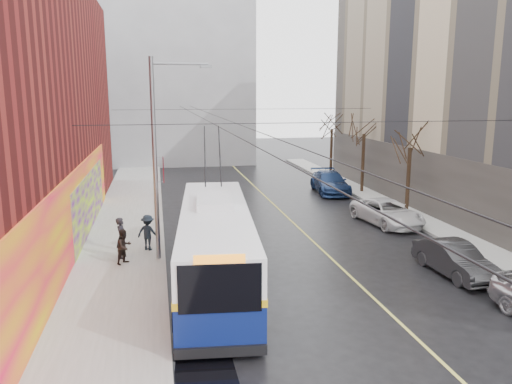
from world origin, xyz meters
TOP-DOWN VIEW (x-y plane):
  - ground at (0.00, 0.00)m, footprint 140.00×140.00m
  - sidewalk_left at (-8.00, 12.00)m, footprint 4.00×60.00m
  - sidewalk_right at (9.00, 12.00)m, footprint 2.00×60.00m
  - lane_line at (1.50, 14.00)m, footprint 0.12×50.00m
  - building_far at (-6.00, 44.99)m, footprint 20.50×12.10m
  - streetlight_pole at (-6.14, 10.00)m, footprint 2.65×0.60m
  - catenary_wires at (-2.54, 14.77)m, footprint 18.00×60.00m
  - tree_near at (9.00, 16.00)m, footprint 3.20×3.20m
  - tree_mid at (9.00, 23.00)m, footprint 3.20×3.20m
  - tree_far at (9.00, 30.00)m, footprint 3.20×3.20m
  - pigeons_flying at (-2.37, 10.95)m, footprint 3.99×1.72m
  - trolleybus at (-4.06, 6.90)m, footprint 3.81×12.55m
  - parked_car_b at (5.80, 5.84)m, footprint 1.69×4.29m
  - parked_car_c at (6.75, 14.07)m, footprint 3.05×5.38m
  - parked_car_d at (6.63, 23.55)m, footprint 2.80×5.74m
  - following_car at (-3.26, 17.31)m, footprint 2.21×4.99m
  - pedestrian_a at (-7.91, 10.40)m, footprint 0.60×0.77m
  - pedestrian_b at (-7.75, 9.58)m, footprint 0.94×0.95m
  - pedestrian_c at (-6.76, 11.37)m, footprint 1.27×1.06m

SIDE VIEW (x-z plane):
  - ground at x=0.00m, z-range 0.00..0.00m
  - lane_line at x=1.50m, z-range 0.00..0.01m
  - sidewalk_left at x=-8.00m, z-range 0.00..0.15m
  - sidewalk_right at x=9.00m, z-range 0.00..0.15m
  - parked_car_b at x=5.80m, z-range 0.00..1.39m
  - parked_car_c at x=6.75m, z-range 0.00..1.42m
  - parked_car_d at x=6.63m, z-range 0.00..1.61m
  - following_car at x=-3.26m, z-range 0.00..1.67m
  - pedestrian_b at x=-7.75m, z-range 0.15..1.70m
  - pedestrian_c at x=-6.76m, z-range 0.15..1.85m
  - pedestrian_a at x=-7.91m, z-range 0.15..2.02m
  - trolleybus at x=-4.06m, z-range -1.30..4.57m
  - streetlight_pole at x=-6.14m, z-range 0.35..9.35m
  - tree_near at x=9.00m, z-range 1.78..8.18m
  - tree_far at x=9.00m, z-range 1.86..8.43m
  - tree_mid at x=9.00m, z-range 1.91..8.59m
  - catenary_wires at x=-2.54m, z-range 6.13..6.36m
  - pigeons_flying at x=-2.37m, z-range 6.02..8.65m
  - building_far at x=-6.00m, z-range 0.02..18.02m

